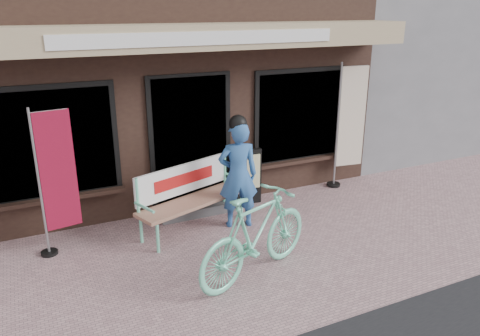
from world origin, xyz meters
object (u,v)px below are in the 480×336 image
bench (189,192)px  nobori_red (55,179)px  person (238,173)px  menu_stand (248,177)px  nobori_cream (349,124)px  bicycle (256,235)px

bench → nobori_red: bearing=158.4°
person → menu_stand: bearing=68.2°
bench → nobori_cream: (3.20, 0.46, 0.60)m
bicycle → nobori_cream: (2.92, 2.06, 0.61)m
menu_stand → person: bearing=-122.3°
person → menu_stand: (0.49, 0.67, -0.36)m
bench → menu_stand: 1.25m
menu_stand → bicycle: bearing=-109.9°
nobori_cream → person: bearing=-156.8°
bench → menu_stand: (1.17, 0.44, -0.08)m
person → nobori_red: size_ratio=0.85×
bench → bicycle: bearing=-99.7°
nobori_cream → menu_stand: 2.14m
nobori_cream → nobori_red: bearing=-167.7°
bench → nobori_red: nobori_red is taller
person → bicycle: size_ratio=0.93×
nobori_red → nobori_cream: bearing=-4.9°
person → bicycle: bearing=-92.2°
nobori_red → menu_stand: 3.04m
person → bicycle: 1.45m
person → menu_stand: 0.90m
bicycle → bench: bearing=-10.6°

